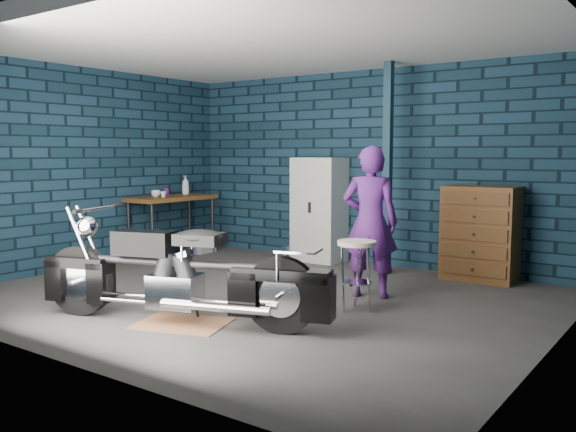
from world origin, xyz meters
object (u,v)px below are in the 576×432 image
Objects in this scene: storage_bin at (197,242)px; locker at (319,210)px; motorcycle at (181,267)px; shop_stool at (356,276)px; tool_chest at (480,234)px; person at (370,222)px; workbench at (172,226)px.

locker is (2.00, 0.44, 0.59)m from storage_bin.
locker is (-0.75, 3.48, 0.22)m from motorcycle.
shop_stool is at bearing -49.74° from locker.
motorcycle is at bearing -114.37° from tool_chest.
person is 3.26× the size of storage_bin.
person is 1.71m from tool_chest.
locker reaches higher than motorcycle.
tool_chest is (0.69, 1.55, -0.24)m from person.
motorcycle reaches higher than storage_bin.
storage_bin is (-3.64, 1.11, -0.66)m from person.
workbench is 2.01× the size of shop_stool.
storage_bin is at bearing 113.87° from motorcycle.
locker is 2.82m from shop_stool.
motorcycle is 3.44× the size of shop_stool.
motorcycle is at bearing -47.89° from storage_bin.
motorcycle is at bearing -77.87° from locker.
person reaches higher than shop_stool.
storage_bin is 4.17m from shop_stool.
shop_stool is (1.06, 1.35, -0.18)m from motorcycle.
person is at bearing -16.90° from storage_bin.
person reaches higher than tool_chest.
workbench is 2.25m from locker.
storage_bin is at bearing -37.87° from person.
motorcycle is at bearing -128.09° from shop_stool.
storage_bin is at bearing -174.19° from tool_chest.
shop_stool is at bearing -103.70° from tool_chest.
shop_stool is at bearing 33.67° from motorcycle.
locker is (-1.64, 1.55, -0.07)m from person.
motorcycle is 3.82m from tool_chest.
tool_chest is (4.35, 0.94, 0.12)m from workbench.
storage_bin is 0.72× the size of shop_stool.
tool_chest is (1.58, 3.48, 0.05)m from motorcycle.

